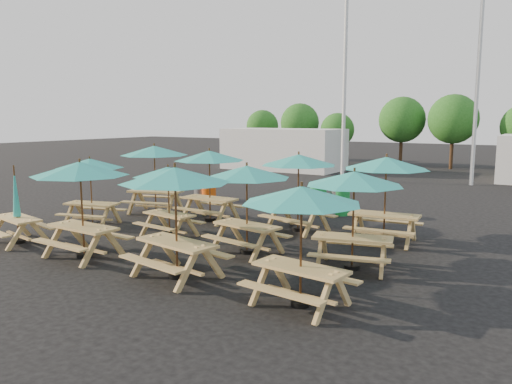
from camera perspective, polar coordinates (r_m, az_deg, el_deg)
The scene contains 26 objects.
ground at distance 15.52m, azimuth -2.93°, elevation -4.71°, with size 120.00×120.00×0.00m, color black.
picnic_unit_0 at distance 15.66m, azimuth -25.66°, elevation -2.01°, with size 2.00×1.82×2.23m.
picnic_unit_1 at distance 17.24m, azimuth -18.45°, elevation 2.77°, with size 2.69×2.69×2.24m.
picnic_unit_2 at distance 18.87m, azimuth -11.55°, elevation 4.29°, with size 3.04×3.04×2.54m.
picnic_unit_3 at distance 13.21m, azimuth -19.45°, elevation 1.99°, with size 2.51×2.51×2.47m.
picnic_unit_4 at distance 14.98m, azimuth -10.01°, elevation 1.90°, with size 2.30×2.30×2.13m.
picnic_unit_5 at distance 17.08m, azimuth -5.35°, elevation 3.76°, with size 2.44×2.44×2.46m.
picnic_unit_6 at distance 10.97m, azimuth -9.23°, elevation 1.29°, with size 2.82×2.82×2.50m.
picnic_unit_7 at distance 12.87m, azimuth -1.06°, elevation 1.81°, with size 2.64×2.64×2.34m.
picnic_unit_8 at distance 15.55m, azimuth 4.89°, elevation 3.25°, with size 2.82×2.82×2.44m.
picnic_unit_9 at distance 9.21m, azimuth 5.23°, elevation -1.02°, with size 2.51×2.51×2.32m.
picnic_unit_10 at distance 11.70m, azimuth 11.16°, elevation 0.99°, with size 2.77×2.77×2.34m.
picnic_unit_11 at distance 14.48m, azimuth 14.67°, elevation 2.75°, with size 2.62×2.62×2.48m.
waste_bin_0 at distance 22.08m, azimuth -6.31°, elevation 0.48°, with size 0.61×0.61×0.98m, color gray.
waste_bin_1 at distance 21.48m, azimuth -5.40°, elevation 0.28°, with size 0.61×0.61×0.98m, color #E34F0D.
waste_bin_2 at distance 18.79m, azimuth 7.11°, elevation -0.93°, with size 0.61×0.61×0.98m, color #1A9239.
waste_bin_3 at distance 18.63m, azimuth 9.39°, elevation -1.06°, with size 0.61×0.61×0.98m, color gray.
waste_bin_4 at distance 18.57m, azimuth 9.72°, elevation -1.10°, with size 0.61×0.61×0.98m, color #1A9239.
mast_0 at distance 28.58m, azimuth 10.13°, elevation 13.28°, with size 0.20×0.20×12.00m, color silver.
mast_1 at distance 28.81m, azimuth 24.07°, elevation 12.65°, with size 0.20×0.20×12.00m, color silver.
event_tent_0 at distance 34.73m, azimuth 3.15°, elevation 4.92°, with size 8.00×4.00×2.80m, color silver.
tree_0 at distance 43.98m, azimuth 0.74°, elevation 7.54°, with size 2.80×2.80×4.24m.
tree_1 at distance 40.70m, azimuth 5.03°, elevation 7.88°, with size 3.11×3.11×4.72m.
tree_2 at distance 39.08m, azimuth 9.28°, elevation 7.01°, with size 2.59×2.59×3.93m.
tree_3 at distance 38.55m, azimuth 16.35°, elevation 7.93°, with size 3.36×3.36×5.09m.
tree_4 at distance 37.28m, azimuth 21.62°, elevation 7.75°, with size 3.41×3.41×5.17m.
Camera 1 is at (8.63, -12.41, 3.53)m, focal length 35.00 mm.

